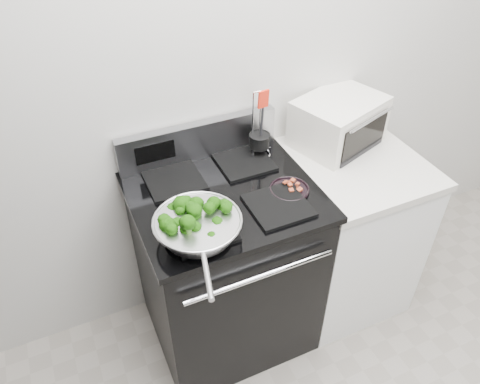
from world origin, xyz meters
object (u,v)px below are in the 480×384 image
skillet (198,226)px  utensil_holder (259,144)px  toaster_oven (338,122)px  gas_range (226,266)px  bacon_plate (289,188)px

skillet → utensil_holder: utensil_holder is taller
utensil_holder → toaster_oven: size_ratio=0.69×
gas_range → bacon_plate: bearing=-20.9°
bacon_plate → skillet: bearing=-167.6°
utensil_holder → toaster_oven: bearing=-8.6°
bacon_plate → utensil_holder: (0.00, 0.30, 0.04)m
toaster_oven → gas_range: bearing=175.9°
utensil_holder → toaster_oven: (0.42, -0.02, 0.03)m
bacon_plate → toaster_oven: 0.51m
bacon_plate → toaster_oven: bearing=33.3°
gas_range → utensil_holder: size_ratio=3.31×
toaster_oven → skillet: bearing=-175.3°
gas_range → utensil_holder: (0.26, 0.20, 0.52)m
skillet → bacon_plate: size_ratio=3.12×
skillet → toaster_oven: toaster_oven is taller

